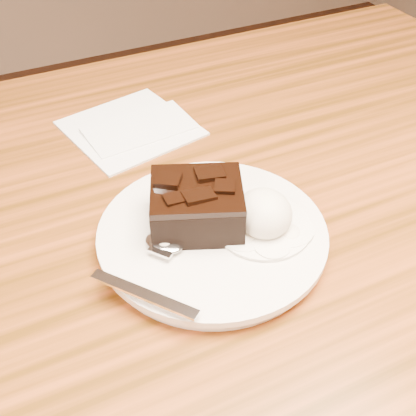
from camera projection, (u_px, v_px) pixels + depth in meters
name	position (u px, v px, depth m)	size (l,w,h in m)	color
dining_table	(193.00, 400.00, 0.83)	(1.20, 0.80, 0.75)	#472809
plate	(212.00, 237.00, 0.55)	(0.23, 0.23, 0.02)	white
brownie	(197.00, 208.00, 0.54)	(0.09, 0.08, 0.04)	black
ice_cream_scoop	(264.00, 213.00, 0.54)	(0.06, 0.06, 0.05)	white
melt_puddle	(263.00, 226.00, 0.55)	(0.10, 0.10, 0.00)	white
spoon	(164.00, 244.00, 0.52)	(0.03, 0.16, 0.01)	silver
napkin	(130.00, 127.00, 0.72)	(0.15, 0.15, 0.01)	white
crumb_a	(203.00, 224.00, 0.55)	(0.01, 0.01, 0.00)	black
crumb_b	(225.00, 234.00, 0.54)	(0.01, 0.01, 0.00)	black
crumb_c	(185.00, 230.00, 0.54)	(0.01, 0.00, 0.00)	black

